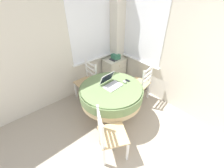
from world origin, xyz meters
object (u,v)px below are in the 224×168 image
Objects in this scene: dining_chair_near_right_window at (140,84)px; storage_box at (116,57)px; laptop at (111,83)px; dining_chair_near_back_window at (87,82)px; corner_cabinet at (114,70)px; book_on_cabinet at (113,60)px; computer_mouse at (125,82)px; cell_phone at (128,81)px; dining_chair_camera_near at (110,135)px; round_dining_table at (111,93)px.

storage_box is at bearing 83.43° from dining_chair_near_right_window.
laptop is 0.40× the size of dining_chair_near_back_window.
corner_cabinet is 3.55× the size of book_on_cabinet.
laptop is 0.29m from computer_mouse.
corner_cabinet is 3.66× the size of storage_box.
computer_mouse is 0.09× the size of dining_chair_near_back_window.
cell_phone is at bearing 4.98° from computer_mouse.
corner_cabinet is at bearing 61.29° from cell_phone.
dining_chair_near_right_window is at bearing -91.40° from book_on_cabinet.
laptop is 0.98m from dining_chair_camera_near.
dining_chair_near_back_window is at bearing 91.16° from round_dining_table.
computer_mouse is 0.09× the size of dining_chair_camera_near.
laptop is at bearing -134.05° from book_on_cabinet.
dining_chair_near_back_window is 1.00× the size of dining_chair_camera_near.
laptop reaches higher than dining_chair_near_right_window.
laptop is 0.37m from cell_phone.
dining_chair_camera_near is (-1.43, -0.59, 0.00)m from dining_chair_near_right_window.
laptop is 1.28m from storage_box.
cell_phone is 1.14m from storage_box.
dining_chair_near_right_window is at bearing -6.70° from laptop.
dining_chair_near_back_window is at bearing 69.24° from dining_chair_camera_near.
storage_box is (1.54, 1.57, 0.31)m from dining_chair_camera_near.
computer_mouse is at bearing -10.33° from round_dining_table.
dining_chair_near_back_window is 1.24m from dining_chair_near_right_window.
cell_phone is 0.55× the size of book_on_cabinet.
book_on_cabinet is at bearing 46.51° from round_dining_table.
computer_mouse reaches higher than book_on_cabinet.
storage_box is at bearing 5.27° from dining_chair_near_back_window.
laptop reaches higher than computer_mouse.
storage_box reaches higher than corner_cabinet.
cell_phone is at bearing -120.15° from storage_box.
book_on_cabinet is at bearing 88.60° from dining_chair_near_right_window.
computer_mouse is (0.30, -0.06, 0.16)m from round_dining_table.
corner_cabinet is at bearing 84.65° from dining_chair_near_right_window.
corner_cabinet is (0.64, 1.02, -0.41)m from computer_mouse.
cell_phone reaches higher than corner_cabinet.
storage_box is at bearing 44.07° from round_dining_table.
book_on_cabinet is at bearing 45.95° from laptop.
corner_cabinet is at bearing 125.68° from storage_box.
dining_chair_near_right_window reaches higher than cell_phone.
round_dining_table reaches higher than corner_cabinet.
computer_mouse is 0.45× the size of storage_box.
cell_phone reaches higher than book_on_cabinet.
laptop is 3.40× the size of cell_phone.
computer_mouse is 1.14m from book_on_cabinet.
storage_box reaches higher than round_dining_table.
laptop is 0.53× the size of corner_cabinet.
computer_mouse is at bearing -175.02° from cell_phone.
cell_phone is 0.12× the size of dining_chair_camera_near.
laptop is at bearing 56.35° from round_dining_table.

